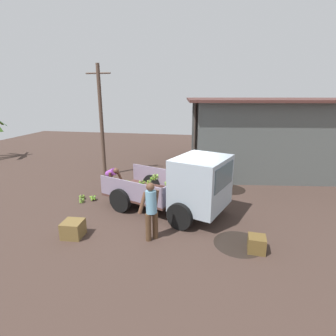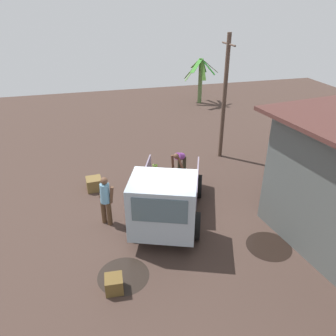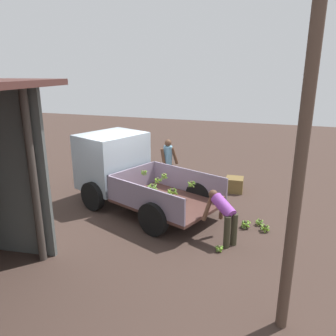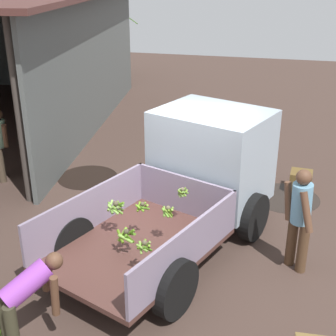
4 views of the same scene
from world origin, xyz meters
The scene contains 15 objects.
ground centered at (0.00, 0.00, 0.00)m, with size 36.00×36.00×0.00m, color #3F2F28.
mud_patch_0 centered at (1.91, 2.43, 0.00)m, with size 1.36×1.36×0.01m, color black.
mud_patch_1 centered at (1.98, -1.97, 0.00)m, with size 1.40×1.40×0.01m, color black.
cargo_truck centered at (0.45, -0.43, 1.11)m, with size 4.73×3.35×2.11m.
utility_pole centered at (-4.37, 3.48, 2.79)m, with size 1.23×0.18×5.44m.
banana_palm_2 centered at (-12.93, 5.49, 1.70)m, with size 2.44×2.33×3.03m.
person_foreground_visitor centered at (-0.50, -2.15, 0.95)m, with size 0.60×0.53×1.71m.
person_worker_loading centered at (-3.00, 1.08, 0.74)m, with size 0.93×0.78×1.20m.
person_bystander_near_shed centered at (1.35, 4.20, 0.91)m, with size 0.65×0.60×1.64m.
banana_bunch_on_ground_0 centered at (-3.95, 0.24, 0.11)m, with size 0.26×0.26×0.20m.
banana_bunch_on_ground_1 centered at (-3.01, 1.58, 0.09)m, with size 0.20×0.20×0.16m.
banana_bunch_on_ground_2 centered at (-3.45, 0.20, 0.12)m, with size 0.27×0.27×0.22m.
banana_bunch_on_ground_3 centered at (-3.79, -0.09, 0.10)m, with size 0.22×0.23×0.18m.
wooden_crate_0 centered at (-2.79, -2.44, 0.24)m, with size 0.57×0.57×0.49m, color brown.
wooden_crate_1 centered at (2.40, -2.26, 0.22)m, with size 0.45×0.45×0.43m, color brown.
Camera 2 is at (8.53, -2.46, 6.67)m, focal length 35.00 mm.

